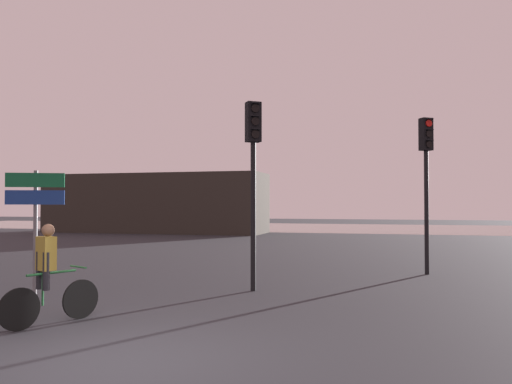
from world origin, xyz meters
TOP-DOWN VIEW (x-y plane):
  - ground_plane at (0.00, 0.00)m, footprint 120.00×120.00m
  - water_strip at (0.00, 35.99)m, footprint 80.00×16.00m
  - distant_building at (-12.27, 25.99)m, footprint 15.28×4.00m
  - traffic_light_far_right at (4.29, 9.15)m, footprint 0.40×0.42m
  - traffic_light_center at (0.33, 5.39)m, footprint 0.40×0.42m
  - direction_sign_post at (-3.44, 2.95)m, footprint 1.01×0.48m
  - cyclist at (-2.02, 1.49)m, footprint 0.76×1.59m

SIDE VIEW (x-z plane):
  - ground_plane at x=0.00m, z-range 0.00..0.00m
  - water_strip at x=0.00m, z-range 0.00..0.01m
  - cyclist at x=-2.02m, z-range 0.01..1.63m
  - direction_sign_post at x=-3.44m, z-range 0.49..3.09m
  - distant_building at x=-12.27m, z-range 0.00..4.00m
  - traffic_light_center at x=0.33m, z-range 0.84..5.07m
  - traffic_light_far_right at x=4.29m, z-range 0.85..5.18m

